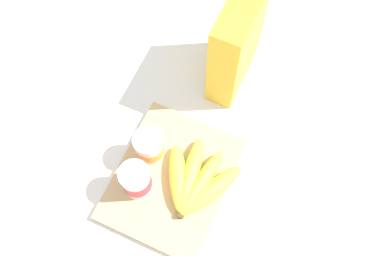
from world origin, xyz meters
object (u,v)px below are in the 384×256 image
banana_bunch (195,182)px  yogurt_cup_front (136,180)px  cutting_board (172,179)px  cereal_box (236,44)px  yogurt_cup_back (149,147)px

banana_bunch → yogurt_cup_front: bearing=116.3°
cutting_board → cereal_box: (0.31, -0.02, 0.12)m
cereal_box → yogurt_cup_front: (-0.36, 0.08, -0.07)m
banana_bunch → cereal_box: bearing=6.6°
yogurt_cup_back → banana_bunch: bearing=-101.7°
yogurt_cup_front → banana_bunch: 0.13m
cereal_box → yogurt_cup_back: size_ratio=3.17×
cutting_board → yogurt_cup_back: size_ratio=3.63×
yogurt_cup_front → yogurt_cup_back: yogurt_cup_front is taller
cutting_board → yogurt_cup_back: bearing=64.2°
cutting_board → yogurt_cup_front: size_ratio=3.26×
yogurt_cup_front → cutting_board: bearing=-51.3°
cutting_board → cereal_box: bearing=-3.3°
cutting_board → yogurt_cup_front: 0.09m
yogurt_cup_front → yogurt_cup_back: (0.08, 0.01, -0.00)m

